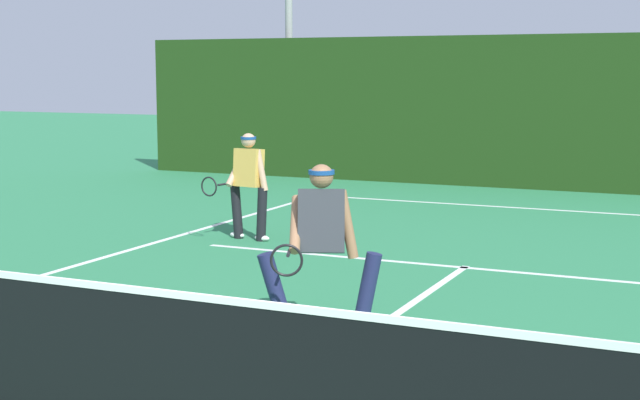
% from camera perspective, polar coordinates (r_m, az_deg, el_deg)
% --- Properties ---
extents(court_line_baseline_far, '(9.30, 0.10, 0.01)m').
position_cam_1_polar(court_line_baseline_far, '(17.65, 13.70, -0.57)').
color(court_line_baseline_far, white).
rests_on(court_line_baseline_far, ground_plane).
extents(court_line_service, '(7.58, 0.10, 0.01)m').
position_cam_1_polar(court_line_service, '(12.28, 8.75, -4.07)').
color(court_line_service, white).
rests_on(court_line_service, ground_plane).
extents(court_line_centre, '(0.10, 6.40, 0.01)m').
position_cam_1_polar(court_line_centre, '(9.41, 3.56, -7.69)').
color(court_line_centre, white).
rests_on(court_line_centre, ground_plane).
extents(tennis_net, '(10.20, 0.09, 1.06)m').
position_cam_1_polar(tennis_net, '(6.50, -6.70, -10.08)').
color(tennis_net, '#1E4723').
rests_on(tennis_net, ground_plane).
extents(player_near, '(1.14, 1.02, 1.67)m').
position_cam_1_polar(player_near, '(8.76, 0.05, -2.68)').
color(player_near, '#1E234C').
rests_on(player_near, ground_plane).
extents(player_far, '(0.88, 0.85, 1.61)m').
position_cam_1_polar(player_far, '(14.05, -4.39, 1.13)').
color(player_far, black).
rests_on(player_far, ground_plane).
extents(back_fence_windscreen, '(20.85, 0.12, 3.28)m').
position_cam_1_polar(back_fence_windscreen, '(20.31, 15.39, 5.11)').
color(back_fence_windscreen, '#1D3B13').
rests_on(back_fence_windscreen, ground_plane).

